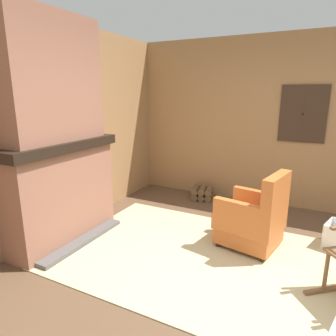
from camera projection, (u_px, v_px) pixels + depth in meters
The scene contains 10 objects.
ground_plane at pixel (243, 290), 2.78m from camera, with size 14.00×14.00×0.00m, color brown.
wood_panel_wall_left at pixel (42, 132), 3.54m from camera, with size 0.06×5.47×2.64m.
wood_panel_wall_back at pixel (287, 123), 4.58m from camera, with size 5.47×0.09×2.64m.
fireplace_hearth at pixel (62, 192), 3.60m from camera, with size 0.63×1.51×1.23m.
chimney_breast at pixel (51, 79), 3.29m from camera, with size 0.37×1.24×1.38m.
area_rug at pixel (210, 259), 3.28m from camera, with size 3.31×2.12×0.01m.
armchair at pixel (253, 220), 3.46m from camera, with size 0.78×0.72×0.93m.
firewood_stack at pixel (202, 193), 5.12m from camera, with size 0.41×0.39×0.21m.
oil_lamp_vase at pixel (16, 138), 3.03m from camera, with size 0.11×0.11×0.28m.
storage_case at pixel (63, 134), 3.59m from camera, with size 0.13×0.27×0.13m.
Camera 1 is at (0.48, -2.47, 1.78)m, focal length 32.00 mm.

